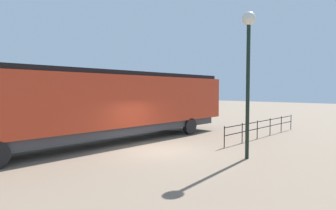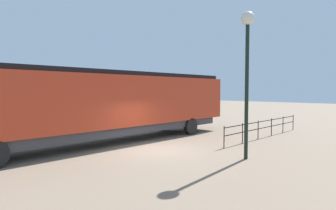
% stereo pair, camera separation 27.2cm
% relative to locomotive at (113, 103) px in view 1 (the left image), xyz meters
% --- Properties ---
extents(ground_plane, '(120.00, 120.00, 0.00)m').
position_rel_locomotive_xyz_m(ground_plane, '(3.41, 0.14, -2.26)').
color(ground_plane, '#84705B').
extents(locomotive, '(3.02, 18.27, 4.02)m').
position_rel_locomotive_xyz_m(locomotive, '(0.00, 0.00, 0.00)').
color(locomotive, red).
rests_on(locomotive, ground_plane).
extents(lamp_post, '(0.57, 0.57, 6.29)m').
position_rel_locomotive_xyz_m(lamp_post, '(7.43, 1.60, 2.37)').
color(lamp_post, black).
rests_on(lamp_post, ground_plane).
extents(platform_fence, '(0.05, 9.43, 1.12)m').
position_rel_locomotive_xyz_m(platform_fence, '(5.47, 7.63, -1.53)').
color(platform_fence, black).
rests_on(platform_fence, ground_plane).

